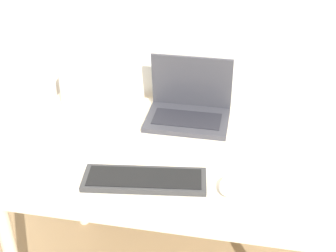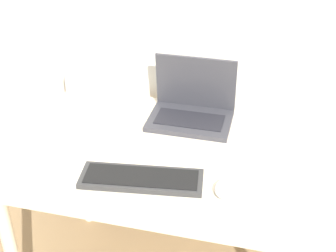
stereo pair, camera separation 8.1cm
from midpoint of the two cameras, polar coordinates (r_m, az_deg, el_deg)
desk at (r=1.76m, az=0.90°, el=-5.64°), size 1.27×0.77×0.75m
laptop at (r=1.89m, az=1.34°, el=2.41°), size 0.33×0.24×0.25m
keyboard at (r=1.57m, az=-4.36°, el=-6.55°), size 0.42×0.19×0.02m
mouse at (r=1.53m, az=5.85°, el=-7.36°), size 0.06×0.10×0.03m
vase at (r=1.98m, az=-13.01°, el=5.67°), size 0.09×0.09×0.28m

